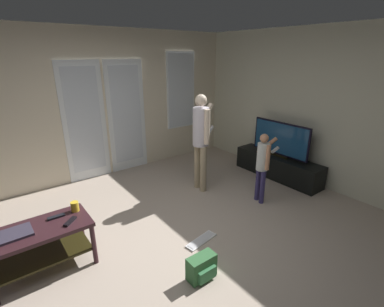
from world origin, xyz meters
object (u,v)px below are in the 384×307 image
tv_stand (278,166)px  person_adult (201,135)px  tv_remote_black (56,217)px  dvd_remote_slim (70,221)px  person_child (263,162)px  backpack (202,268)px  coffee_table (41,240)px  loose_keyboard (201,240)px  flat_screen_tv (280,139)px  laptop_closed (15,234)px  cup_near_edge (75,206)px

tv_stand → person_adult: (-1.43, 0.49, 0.74)m
tv_remote_black → dvd_remote_slim: same height
person_child → backpack: bearing=-158.4°
tv_stand → coffee_table: bearing=179.8°
backpack → loose_keyboard: size_ratio=0.66×
person_adult → loose_keyboard: bearing=-128.8°
person_adult → person_child: (0.46, -0.89, -0.30)m
flat_screen_tv → person_child: person_child is taller
coffee_table → tv_remote_black: 0.26m
flat_screen_tv → tv_remote_black: 3.73m
laptop_closed → dvd_remote_slim: 0.50m
loose_keyboard → person_child: bearing=9.3°
person_child → tv_remote_black: person_child is taller
person_child → tv_remote_black: (-2.75, 0.51, -0.13)m
tv_remote_black → backpack: bearing=-48.0°
backpack → tv_stand: bearing=21.9°
coffee_table → tv_remote_black: tv_remote_black is taller
flat_screen_tv → dvd_remote_slim: bearing=-178.8°
coffee_table → laptop_closed: (-0.20, 0.01, 0.15)m
tv_stand → person_child: bearing=-157.6°
tv_stand → cup_near_edge: bearing=177.9°
tv_stand → cup_near_edge: (-3.52, 0.13, 0.36)m
coffee_table → person_child: (2.95, -0.42, 0.28)m
laptop_closed → tv_remote_black: (0.39, 0.08, -0.00)m
coffee_table → flat_screen_tv: 3.93m
person_adult → dvd_remote_slim: person_adult is taller
tv_remote_black → dvd_remote_slim: (0.09, -0.18, 0.00)m
laptop_closed → tv_remote_black: bearing=10.3°
tv_stand → laptop_closed: (-4.12, 0.03, 0.32)m
cup_near_edge → dvd_remote_slim: 0.23m
laptop_closed → dvd_remote_slim: bearing=-12.8°
person_child → tv_remote_black: size_ratio=6.35×
person_child → loose_keyboard: 1.51m
person_adult → dvd_remote_slim: 2.31m
coffee_table → person_adult: bearing=10.7°
person_child → cup_near_edge: bearing=168.3°
tv_stand → person_adult: person_adult is taller
flat_screen_tv → person_child: 1.05m
person_adult → person_child: person_adult is taller
tv_stand → tv_remote_black: bearing=178.3°
person_adult → person_child: 1.04m
person_adult → person_child: size_ratio=1.46×
person_adult → cup_near_edge: bearing=-170.3°
tv_stand → person_child: 1.14m
person_adult → loose_keyboard: person_adult is taller
backpack → person_child: bearing=21.6°
dvd_remote_slim → backpack: bearing=-89.0°
tv_remote_black → dvd_remote_slim: bearing=-61.7°
coffee_table → dvd_remote_slim: dvd_remote_slim is taller
flat_screen_tv → laptop_closed: bearing=179.6°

